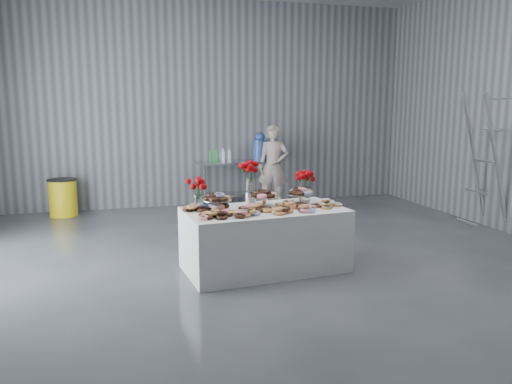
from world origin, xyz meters
TOP-DOWN VIEW (x-y plane):
  - ground at (0.00, 0.00)m, footprint 9.00×9.00m
  - room_walls at (-0.27, 0.07)m, footprint 8.04×9.04m
  - display_table at (-0.18, 0.27)m, footprint 1.99×1.17m
  - prep_table at (0.36, 4.10)m, footprint 1.50×0.60m
  - donut_mounds at (-0.18, 0.22)m, footprint 1.87×0.97m
  - cake_stand_left at (-0.74, 0.37)m, footprint 0.36×0.36m
  - cake_stand_mid at (-0.15, 0.42)m, footprint 0.36×0.36m
  - cake_stand_right at (0.35, 0.47)m, footprint 0.36×0.36m
  - danish_pile at (0.58, 0.19)m, footprint 0.48×0.48m
  - bouquet_left at (-0.95, 0.45)m, footprint 0.26×0.26m
  - bouquet_right at (0.49, 0.63)m, footprint 0.26×0.26m
  - bouquet_center at (-0.26, 0.61)m, footprint 0.26×0.26m
  - water_jug at (0.86, 4.10)m, footprint 0.28×0.28m
  - drink_bottles at (0.04, 4.00)m, footprint 0.54×0.08m
  - person at (1.05, 3.80)m, footprint 0.68×0.56m
  - trash_barrel at (-2.83, 4.10)m, footprint 0.52×0.52m
  - stepladder at (3.75, 1.23)m, footprint 0.84×0.55m

SIDE VIEW (x-z plane):
  - ground at x=0.00m, z-range 0.00..0.00m
  - trash_barrel at x=-2.83m, z-range 0.00..0.67m
  - display_table at x=-0.18m, z-range 0.00..0.75m
  - prep_table at x=0.36m, z-range 0.17..1.07m
  - donut_mounds at x=-0.18m, z-range 0.75..0.84m
  - person at x=1.05m, z-range 0.00..1.61m
  - danish_pile at x=0.58m, z-range 0.75..0.86m
  - cake_stand_left at x=-0.74m, z-range 0.80..0.98m
  - cake_stand_mid at x=-0.15m, z-range 0.80..0.98m
  - cake_stand_right at x=0.35m, z-range 0.80..0.98m
  - drink_bottles at x=0.04m, z-range 0.90..1.17m
  - bouquet_left at x=-0.95m, z-range 0.84..1.26m
  - bouquet_right at x=0.49m, z-range 0.84..1.26m
  - stepladder at x=3.75m, z-range 0.01..2.20m
  - bouquet_center at x=-0.26m, z-range 0.84..1.41m
  - water_jug at x=0.86m, z-range 0.87..1.43m
  - room_walls at x=-0.27m, z-range 0.63..4.65m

